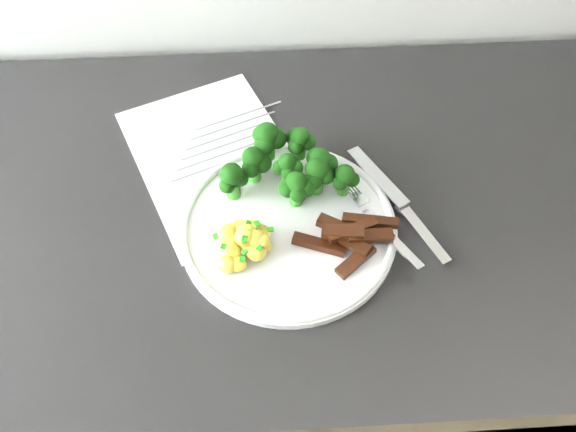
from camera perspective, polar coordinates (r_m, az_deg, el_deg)
The scene contains 8 objects.
counter at distance 1.14m, azimuth 3.19°, elevation -11.94°, with size 2.31×0.58×0.87m.
recipe_paper at distance 0.81m, azimuth -6.80°, elevation 5.41°, with size 0.29×0.33×0.00m.
plate at distance 0.73m, azimuth 0.00°, elevation -1.03°, with size 0.26×0.26×0.02m.
broccoli at distance 0.75m, azimuth -0.00°, elevation 5.09°, with size 0.17×0.13×0.07m.
potatoes at distance 0.70m, azimuth -4.12°, elevation -2.45°, with size 0.07×0.07×0.04m.
beef_strips at distance 0.72m, azimuth 5.77°, elevation -1.75°, with size 0.13×0.09×0.03m.
fork at distance 0.73m, azimuth 8.69°, elevation -0.79°, with size 0.09×0.14×0.01m.
knife at distance 0.76m, azimuth 11.32°, elevation -0.06°, with size 0.10×0.19×0.02m.
Camera 1 is at (-0.11, 1.22, 1.48)m, focal length 37.84 mm.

